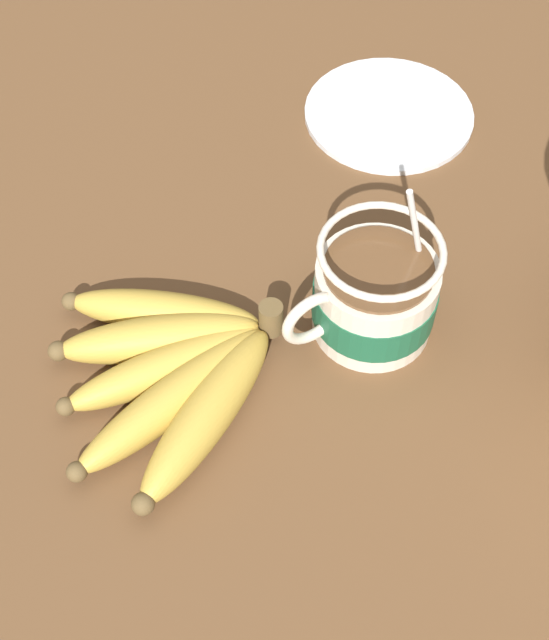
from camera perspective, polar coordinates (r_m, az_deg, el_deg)
name	(u,v)px	position (r cm, az deg, el deg)	size (l,w,h in cm)	color
table	(317,359)	(74.92, 2.76, -2.51)	(126.18, 126.18, 3.01)	brown
coffee_mug	(372,293)	(72.44, 6.23, 1.72)	(14.21, 10.13, 15.05)	beige
banana_bunch	(175,367)	(70.85, -6.41, -3.04)	(20.65, 22.67, 4.19)	brown
small_plate	(389,114)	(93.19, 7.33, 12.96)	(17.09, 17.09, 0.60)	silver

